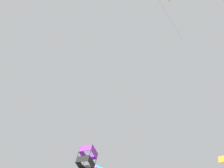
# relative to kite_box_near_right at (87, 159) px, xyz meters

# --- Properties ---
(kite_box_near_right) EXTENTS (1.79, 1.48, 9.06)m
(kite_box_near_right) POSITION_rel_kite_box_near_right_xyz_m (0.00, 0.00, 0.00)
(kite_box_near_right) COLOR purple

